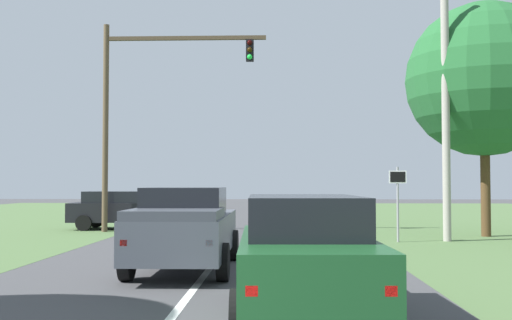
{
  "coord_description": "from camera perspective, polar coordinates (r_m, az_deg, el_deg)",
  "views": [
    {
      "loc": [
        1.59,
        -4.45,
        2.04
      ],
      "look_at": [
        0.94,
        14.46,
        2.78
      ],
      "focal_mm": 41.71,
      "sensor_mm": 36.0,
      "label": 1
    }
  ],
  "objects": [
    {
      "name": "pickup_truck_lead",
      "position": [
        14.09,
        -6.77,
        -6.47
      ],
      "size": [
        2.29,
        5.43,
        1.94
      ],
      "color": "#4C515B",
      "rests_on": "ground_plane"
    },
    {
      "name": "utility_pole_right",
      "position": [
        22.11,
        17.73,
        5.25
      ],
      "size": [
        0.28,
        0.28,
        9.75
      ],
      "primitive_type": "cylinder",
      "color": "#9E998E",
      "rests_on": "ground_plane"
    },
    {
      "name": "red_suv_near",
      "position": [
        9.05,
        4.68,
        -8.98
      ],
      "size": [
        2.21,
        4.66,
        1.84
      ],
      "color": "#194C23",
      "rests_on": "ground_plane"
    },
    {
      "name": "keep_moving_sign",
      "position": [
        21.15,
        13.44,
        -3.19
      ],
      "size": [
        0.6,
        0.09,
        2.6
      ],
      "color": "gray",
      "rests_on": "ground_plane"
    },
    {
      "name": "crossing_suv_far",
      "position": [
        27.05,
        -13.01,
        -4.6
      ],
      "size": [
        4.31,
        2.26,
        1.67
      ],
      "color": "black",
      "rests_on": "ground_plane"
    },
    {
      "name": "oak_tree_right",
      "position": [
        24.7,
        21.02,
        7.21
      ],
      "size": [
        5.93,
        5.93,
        9.0
      ],
      "color": "#4C351E",
      "rests_on": "ground_plane"
    },
    {
      "name": "traffic_light",
      "position": [
        25.57,
        -10.73,
        5.96
      ],
      "size": [
        6.89,
        0.4,
        8.75
      ],
      "color": "brown",
      "rests_on": "ground_plane"
    },
    {
      "name": "ground_plane",
      "position": [
        15.31,
        -4.08,
        -9.87
      ],
      "size": [
        120.0,
        120.0,
        0.0
      ],
      "primitive_type": "plane",
      "color": "#424244"
    }
  ]
}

